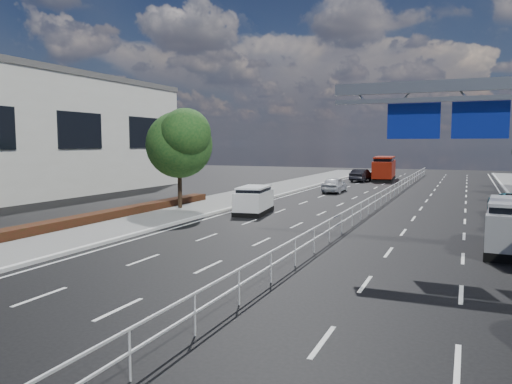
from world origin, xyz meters
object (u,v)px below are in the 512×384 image
at_px(overhead_gantry, 503,111).
at_px(near_car_dark, 361,175).
at_px(white_minivan, 254,200).
at_px(red_bus, 384,168).
at_px(near_car_silver, 335,185).

relative_size(overhead_gantry, near_car_dark, 2.31).
relative_size(overhead_gantry, white_minivan, 2.46).
xyz_separation_m(overhead_gantry, white_minivan, (-13.50, 8.28, -4.76)).
relative_size(red_bus, near_car_dark, 2.19).
height_order(red_bus, near_car_dark, red_bus).
bearing_deg(near_car_silver, overhead_gantry, 117.91).
bearing_deg(red_bus, overhead_gantry, -80.73).
bearing_deg(white_minivan, overhead_gantry, -39.42).
height_order(white_minivan, near_car_silver, white_minivan).
relative_size(red_bus, near_car_silver, 2.38).
relative_size(near_car_silver, near_car_dark, 0.92).
distance_m(overhead_gantry, white_minivan, 16.54).
height_order(overhead_gantry, near_car_dark, overhead_gantry).
xyz_separation_m(near_car_silver, near_car_dark, (-0.35, 14.16, 0.03)).
relative_size(overhead_gantry, red_bus, 1.05).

